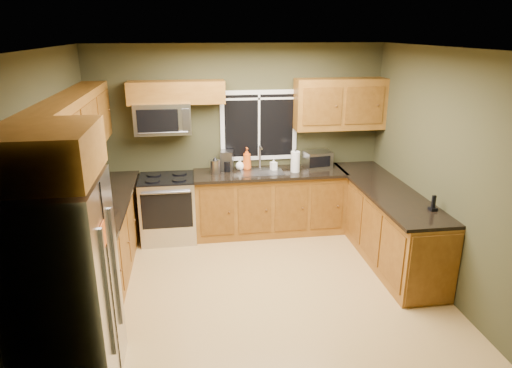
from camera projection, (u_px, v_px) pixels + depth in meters
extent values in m
plane|color=#AE884C|center=(256.00, 285.00, 5.40)|extent=(4.20, 4.20, 0.00)
plane|color=white|center=(256.00, 48.00, 4.53)|extent=(4.20, 4.20, 0.00)
plane|color=#36351F|center=(238.00, 140.00, 6.65)|extent=(4.20, 0.00, 4.20)
plane|color=#36351F|center=(292.00, 253.00, 3.28)|extent=(4.20, 0.00, 4.20)
plane|color=#36351F|center=(54.00, 186.00, 4.68)|extent=(0.00, 3.60, 3.60)
plane|color=#36351F|center=(436.00, 169.00, 5.25)|extent=(0.00, 3.60, 3.60)
cube|color=white|center=(259.00, 126.00, 6.61)|extent=(1.12, 0.03, 1.02)
cube|color=black|center=(259.00, 126.00, 6.60)|extent=(1.00, 0.01, 0.90)
cube|color=white|center=(259.00, 126.00, 6.60)|extent=(0.03, 0.01, 0.90)
cube|color=white|center=(259.00, 99.00, 6.47)|extent=(1.00, 0.01, 0.03)
cube|color=brown|center=(102.00, 243.00, 5.45)|extent=(0.60, 2.65, 0.90)
cube|color=black|center=(100.00, 206.00, 5.31)|extent=(0.65, 2.65, 0.04)
cube|color=brown|center=(269.00, 203.00, 6.71)|extent=(2.17, 0.60, 0.90)
cube|color=black|center=(270.00, 173.00, 6.54)|extent=(2.17, 0.65, 0.04)
cube|color=brown|center=(385.00, 223.00, 6.01)|extent=(0.60, 2.50, 0.90)
cube|color=brown|center=(433.00, 271.00, 4.83)|extent=(0.56, 0.02, 0.82)
cube|color=black|center=(386.00, 190.00, 5.86)|extent=(0.65, 2.50, 0.04)
cube|color=brown|center=(75.00, 127.00, 4.98)|extent=(0.33, 2.65, 0.72)
cube|color=brown|center=(176.00, 92.00, 6.15)|extent=(1.30, 0.33, 0.30)
cube|color=brown|center=(340.00, 104.00, 6.53)|extent=(1.30, 0.33, 0.72)
cube|color=brown|center=(44.00, 153.00, 3.29)|extent=(0.72, 0.90, 0.38)
cube|color=#B7B7BC|center=(65.00, 289.00, 3.65)|extent=(0.72, 0.90, 1.80)
cube|color=slate|center=(108.00, 294.00, 3.50)|extent=(0.03, 0.04, 1.10)
cube|color=slate|center=(115.00, 268.00, 3.87)|extent=(0.03, 0.04, 1.10)
cube|color=black|center=(112.00, 286.00, 3.70)|extent=(0.01, 0.02, 1.78)
cube|color=#D55314|center=(104.00, 235.00, 3.45)|extent=(0.01, 0.14, 0.20)
cube|color=#B7B7BC|center=(168.00, 209.00, 6.49)|extent=(0.76, 0.65, 0.90)
cube|color=black|center=(166.00, 179.00, 6.35)|extent=(0.76, 0.64, 0.03)
cube|color=black|center=(167.00, 211.00, 6.15)|extent=(0.68, 0.02, 0.50)
cylinder|color=slate|center=(166.00, 193.00, 6.04)|extent=(0.64, 0.04, 0.04)
cylinder|color=black|center=(152.00, 181.00, 6.18)|extent=(0.20, 0.20, 0.01)
cylinder|color=black|center=(179.00, 179.00, 6.23)|extent=(0.20, 0.20, 0.01)
cylinder|color=black|center=(154.00, 174.00, 6.44)|extent=(0.20, 0.20, 0.01)
cylinder|color=black|center=(179.00, 173.00, 6.49)|extent=(0.20, 0.20, 0.01)
cube|color=#B7B7BC|center=(163.00, 118.00, 6.21)|extent=(0.76, 0.38, 0.42)
cube|color=black|center=(158.00, 121.00, 6.02)|extent=(0.54, 0.01, 0.30)
cube|color=slate|center=(186.00, 120.00, 6.07)|extent=(0.10, 0.01, 0.30)
cylinder|color=slate|center=(163.00, 133.00, 6.06)|extent=(0.66, 0.02, 0.02)
cube|color=slate|center=(262.00, 172.00, 6.52)|extent=(0.60, 0.42, 0.02)
cylinder|color=#B7B7BC|center=(260.00, 157.00, 6.65)|extent=(0.03, 0.03, 0.34)
cylinder|color=#B7B7BC|center=(261.00, 147.00, 6.53)|extent=(0.03, 0.18, 0.03)
cube|color=#B7B7BC|center=(317.00, 159.00, 6.72)|extent=(0.42, 0.34, 0.24)
cube|color=black|center=(320.00, 162.00, 6.58)|extent=(0.32, 0.06, 0.16)
cube|color=slate|center=(227.00, 160.00, 6.57)|extent=(0.21, 0.24, 0.29)
cylinder|color=black|center=(227.00, 166.00, 6.52)|extent=(0.12, 0.12, 0.15)
cylinder|color=#B7B7BC|center=(215.00, 167.00, 6.39)|extent=(0.15, 0.15, 0.20)
cone|color=black|center=(215.00, 159.00, 6.35)|extent=(0.10, 0.10, 0.06)
cylinder|color=white|center=(295.00, 162.00, 6.49)|extent=(0.13, 0.13, 0.30)
cylinder|color=slate|center=(296.00, 151.00, 6.44)|extent=(0.02, 0.02, 0.04)
imported|color=#D55314|center=(247.00, 159.00, 6.59)|extent=(0.14, 0.14, 0.32)
imported|color=white|center=(274.00, 164.00, 6.58)|extent=(0.10, 0.10, 0.18)
imported|color=white|center=(240.00, 164.00, 6.61)|extent=(0.15, 0.15, 0.16)
cube|color=black|center=(433.00, 209.00, 5.14)|extent=(0.09, 0.09, 0.04)
cube|color=black|center=(434.00, 201.00, 5.11)|extent=(0.04, 0.03, 0.14)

